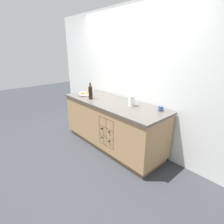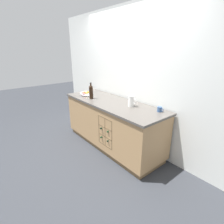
{
  "view_description": "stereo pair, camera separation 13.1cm",
  "coord_description": "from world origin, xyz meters",
  "px_view_note": "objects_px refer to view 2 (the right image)",
  "views": [
    {
      "loc": [
        2.28,
        -2.04,
        1.81
      ],
      "look_at": [
        0.0,
        0.0,
        0.7
      ],
      "focal_mm": 28.0,
      "sensor_mm": 36.0,
      "label": 1
    },
    {
      "loc": [
        2.36,
        -1.94,
        1.81
      ],
      "look_at": [
        0.0,
        0.0,
        0.7
      ],
      "focal_mm": 28.0,
      "sensor_mm": 36.0,
      "label": 2
    }
  ],
  "objects_px": {
    "fruit_bowl": "(86,93)",
    "standing_wine_bottle": "(91,92)",
    "ceramic_mug": "(160,109)",
    "white_pitcher": "(131,101)"
  },
  "relations": [
    {
      "from": "fruit_bowl",
      "to": "standing_wine_bottle",
      "type": "bearing_deg",
      "value": -12.67
    },
    {
      "from": "white_pitcher",
      "to": "ceramic_mug",
      "type": "height_order",
      "value": "white_pitcher"
    },
    {
      "from": "fruit_bowl",
      "to": "ceramic_mug",
      "type": "xyz_separation_m",
      "value": [
        1.6,
        0.34,
        0.0
      ]
    },
    {
      "from": "white_pitcher",
      "to": "standing_wine_bottle",
      "type": "height_order",
      "value": "standing_wine_bottle"
    },
    {
      "from": "white_pitcher",
      "to": "standing_wine_bottle",
      "type": "relative_size",
      "value": 0.59
    },
    {
      "from": "standing_wine_bottle",
      "to": "ceramic_mug",
      "type": "bearing_deg",
      "value": 17.21
    },
    {
      "from": "fruit_bowl",
      "to": "standing_wine_bottle",
      "type": "distance_m",
      "value": 0.32
    },
    {
      "from": "ceramic_mug",
      "to": "standing_wine_bottle",
      "type": "relative_size",
      "value": 0.34
    },
    {
      "from": "fruit_bowl",
      "to": "white_pitcher",
      "type": "bearing_deg",
      "value": 9.51
    },
    {
      "from": "standing_wine_bottle",
      "to": "white_pitcher",
      "type": "bearing_deg",
      "value": 17.16
    }
  ]
}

